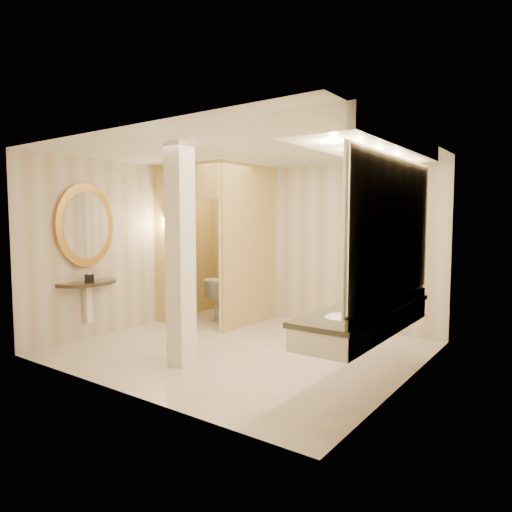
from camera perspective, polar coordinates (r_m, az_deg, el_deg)
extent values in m
plane|color=beige|center=(6.46, -1.71, -11.48)|extent=(4.50, 4.50, 0.00)
plane|color=silver|center=(6.27, -1.77, 12.96)|extent=(4.50, 4.50, 0.00)
cube|color=beige|center=(7.90, 7.10, 1.40)|extent=(4.50, 0.02, 2.70)
cube|color=beige|center=(4.79, -16.40, -0.88)|extent=(4.50, 0.02, 2.70)
cube|color=beige|center=(7.79, -15.01, 1.23)|extent=(0.02, 4.00, 2.70)
cube|color=beige|center=(5.18, 18.47, -0.53)|extent=(0.02, 4.00, 2.70)
cube|color=#DBC572|center=(7.70, -0.83, 1.35)|extent=(0.10, 1.50, 2.70)
cube|color=#DBC572|center=(7.88, -10.70, 1.35)|extent=(0.65, 0.10, 2.70)
cube|color=#DBC572|center=(7.38, -6.88, 9.33)|extent=(0.80, 0.10, 0.60)
cube|color=white|center=(7.50, -3.22, -1.04)|extent=(0.28, 0.78, 2.10)
cylinder|color=#D28F43|center=(7.82, -11.09, 2.78)|extent=(0.03, 0.03, 0.30)
cone|color=white|center=(7.82, -11.12, 4.25)|extent=(0.14, 0.14, 0.14)
cube|color=white|center=(5.00, 13.60, -7.80)|extent=(0.60, 2.24, 0.24)
cube|color=black|center=(4.97, 13.62, -6.45)|extent=(0.64, 2.28, 0.05)
cube|color=black|center=(4.86, 16.72, -5.92)|extent=(0.03, 2.24, 0.10)
ellipsoid|color=white|center=(4.43, 10.65, -8.03)|extent=(0.40, 0.44, 0.15)
cylinder|color=#D28F43|center=(4.33, 13.09, -6.62)|extent=(0.03, 0.03, 0.22)
ellipsoid|color=white|center=(5.53, 15.99, -5.57)|extent=(0.40, 0.44, 0.15)
cylinder|color=#D28F43|center=(5.45, 18.01, -4.39)|extent=(0.03, 0.03, 0.22)
cube|color=white|center=(4.79, 16.88, 3.30)|extent=(0.03, 2.24, 1.40)
cube|color=white|center=(4.94, 14.03, 13.76)|extent=(0.75, 2.44, 0.22)
cylinder|color=black|center=(7.27, -20.54, -3.11)|extent=(0.95, 0.95, 0.05)
cube|color=white|center=(7.28, -20.30, -5.48)|extent=(0.10, 0.10, 0.60)
cylinder|color=gold|center=(7.19, -20.65, 3.60)|extent=(0.07, 0.95, 0.95)
cylinder|color=white|center=(7.15, -20.47, 3.61)|extent=(0.02, 0.76, 0.76)
cube|color=white|center=(5.61, -9.43, 0.04)|extent=(0.26, 0.26, 2.70)
cube|color=black|center=(7.07, -20.12, -2.64)|extent=(0.15, 0.15, 0.11)
imported|color=white|center=(8.21, -3.74, -5.25)|extent=(0.46, 0.77, 0.76)
imported|color=beige|center=(4.87, 12.09, -5.60)|extent=(0.07, 0.07, 0.12)
imported|color=silver|center=(4.89, 13.46, -5.54)|extent=(0.11, 0.11, 0.13)
imported|color=#C6B28C|center=(4.67, 11.20, -5.46)|extent=(0.09, 0.09, 0.22)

